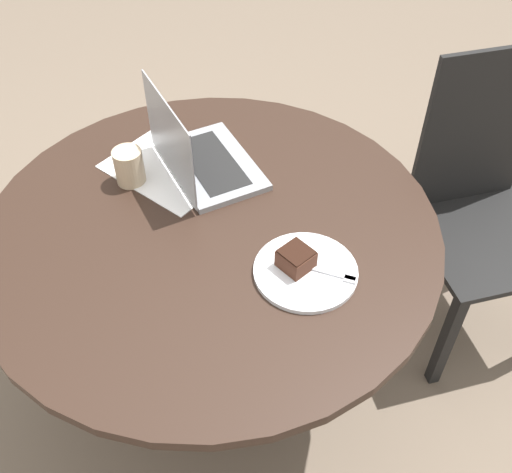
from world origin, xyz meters
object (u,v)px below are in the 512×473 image
chair (480,209)px  laptop (200,157)px  plate (306,271)px  coffee_glass (129,166)px

chair → laptop: size_ratio=2.56×
plate → laptop: 0.46m
plate → coffee_glass: 0.57m
plate → chair: bearing=79.5°
plate → laptop: laptop is taller
plate → laptop: size_ratio=0.64×
chair → coffee_glass: chair is taller
chair → laptop: (-0.59, -0.64, 0.28)m
laptop → chair: bearing=68.9°
plate → coffee_glass: coffee_glass is taller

